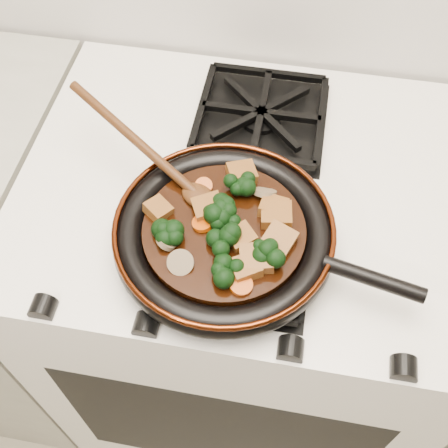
# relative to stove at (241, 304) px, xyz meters

# --- Properties ---
(stove) EXTENTS (0.76, 0.60, 0.90)m
(stove) POSITION_rel_stove_xyz_m (0.00, 0.00, 0.00)
(stove) COLOR white
(stove) RESTS_ON ground
(burner_grate_front) EXTENTS (0.23, 0.23, 0.03)m
(burner_grate_front) POSITION_rel_stove_xyz_m (0.00, -0.14, 0.46)
(burner_grate_front) COLOR black
(burner_grate_front) RESTS_ON stove
(burner_grate_back) EXTENTS (0.23, 0.23, 0.03)m
(burner_grate_back) POSITION_rel_stove_xyz_m (0.00, 0.14, 0.46)
(burner_grate_back) COLOR black
(burner_grate_back) RESTS_ON stove
(skillet) EXTENTS (0.45, 0.32, 0.05)m
(skillet) POSITION_rel_stove_xyz_m (-0.01, -0.14, 0.49)
(skillet) COLOR black
(skillet) RESTS_ON burner_grate_front
(braising_sauce) EXTENTS (0.24, 0.24, 0.02)m
(braising_sauce) POSITION_rel_stove_xyz_m (-0.02, -0.14, 0.50)
(braising_sauce) COLOR black
(braising_sauce) RESTS_ON skillet
(tofu_cube_0) EXTENTS (0.05, 0.05, 0.03)m
(tofu_cube_0) POSITION_rel_stove_xyz_m (0.04, -0.19, 0.52)
(tofu_cube_0) COLOR brown
(tofu_cube_0) RESTS_ON braising_sauce
(tofu_cube_1) EXTENTS (0.04, 0.04, 0.02)m
(tofu_cube_1) POSITION_rel_stove_xyz_m (0.05, -0.09, 0.52)
(tofu_cube_1) COLOR brown
(tofu_cube_1) RESTS_ON braising_sauce
(tofu_cube_2) EXTENTS (0.06, 0.05, 0.03)m
(tofu_cube_2) POSITION_rel_stove_xyz_m (-0.04, -0.11, 0.52)
(tofu_cube_2) COLOR brown
(tofu_cube_2) RESTS_ON braising_sauce
(tofu_cube_3) EXTENTS (0.05, 0.05, 0.02)m
(tofu_cube_3) POSITION_rel_stove_xyz_m (0.05, -0.11, 0.52)
(tofu_cube_3) COLOR brown
(tofu_cube_3) RESTS_ON braising_sauce
(tofu_cube_4) EXTENTS (0.05, 0.05, 0.03)m
(tofu_cube_4) POSITION_rel_stove_xyz_m (-0.01, -0.04, 0.52)
(tofu_cube_4) COLOR brown
(tofu_cube_4) RESTS_ON braising_sauce
(tofu_cube_5) EXTENTS (0.05, 0.05, 0.02)m
(tofu_cube_5) POSITION_rel_stove_xyz_m (-0.12, -0.13, 0.52)
(tofu_cube_5) COLOR brown
(tofu_cube_5) RESTS_ON braising_sauce
(tofu_cube_6) EXTENTS (0.05, 0.05, 0.03)m
(tofu_cube_6) POSITION_rel_stove_xyz_m (0.06, -0.15, 0.52)
(tofu_cube_6) COLOR brown
(tofu_cube_6) RESTS_ON braising_sauce
(tofu_cube_7) EXTENTS (0.05, 0.05, 0.02)m
(tofu_cube_7) POSITION_rel_stove_xyz_m (0.01, -0.15, 0.52)
(tofu_cube_7) COLOR brown
(tofu_cube_7) RESTS_ON braising_sauce
(tofu_cube_8) EXTENTS (0.05, 0.05, 0.02)m
(tofu_cube_8) POSITION_rel_stove_xyz_m (0.02, -0.20, 0.52)
(tofu_cube_8) COLOR brown
(tofu_cube_8) RESTS_ON braising_sauce
(broccoli_floret_0) EXTENTS (0.08, 0.09, 0.07)m
(broccoli_floret_0) POSITION_rel_stove_xyz_m (-0.03, -0.12, 0.52)
(broccoli_floret_0) COLOR black
(broccoli_floret_0) RESTS_ON braising_sauce
(broccoli_floret_1) EXTENTS (0.09, 0.08, 0.07)m
(broccoli_floret_1) POSITION_rel_stove_xyz_m (-0.09, -0.17, 0.52)
(broccoli_floret_1) COLOR black
(broccoli_floret_1) RESTS_ON braising_sauce
(broccoli_floret_2) EXTENTS (0.07, 0.06, 0.06)m
(broccoli_floret_2) POSITION_rel_stove_xyz_m (-0.01, -0.17, 0.52)
(broccoli_floret_2) COLOR black
(broccoli_floret_2) RESTS_ON braising_sauce
(broccoli_floret_3) EXTENTS (0.09, 0.09, 0.07)m
(broccoli_floret_3) POSITION_rel_stove_xyz_m (0.05, -0.18, 0.52)
(broccoli_floret_3) COLOR black
(broccoli_floret_3) RESTS_ON braising_sauce
(broccoli_floret_4) EXTENTS (0.07, 0.07, 0.07)m
(broccoli_floret_4) POSITION_rel_stove_xyz_m (-0.01, -0.07, 0.52)
(broccoli_floret_4) COLOR black
(broccoli_floret_4) RESTS_ON braising_sauce
(broccoli_floret_5) EXTENTS (0.07, 0.07, 0.06)m
(broccoli_floret_5) POSITION_rel_stove_xyz_m (-0.00, -0.22, 0.52)
(broccoli_floret_5) COLOR black
(broccoli_floret_5) RESTS_ON braising_sauce
(broccoli_floret_6) EXTENTS (0.08, 0.08, 0.06)m
(broccoli_floret_6) POSITION_rel_stove_xyz_m (-0.02, -0.12, 0.52)
(broccoli_floret_6) COLOR black
(broccoli_floret_6) RESTS_ON braising_sauce
(carrot_coin_0) EXTENTS (0.03, 0.03, 0.01)m
(carrot_coin_0) POSITION_rel_stove_xyz_m (-0.05, -0.14, 0.51)
(carrot_coin_0) COLOR #C44305
(carrot_coin_0) RESTS_ON braising_sauce
(carrot_coin_1) EXTENTS (0.03, 0.03, 0.02)m
(carrot_coin_1) POSITION_rel_stove_xyz_m (-0.06, -0.07, 0.51)
(carrot_coin_1) COLOR #C44305
(carrot_coin_1) RESTS_ON braising_sauce
(carrot_coin_2) EXTENTS (0.03, 0.03, 0.01)m
(carrot_coin_2) POSITION_rel_stove_xyz_m (0.02, -0.23, 0.51)
(carrot_coin_2) COLOR #C44305
(carrot_coin_2) RESTS_ON braising_sauce
(carrot_coin_3) EXTENTS (0.03, 0.03, 0.01)m
(carrot_coin_3) POSITION_rel_stove_xyz_m (0.05, -0.11, 0.51)
(carrot_coin_3) COLOR #C44305
(carrot_coin_3) RESTS_ON braising_sauce
(mushroom_slice_0) EXTENTS (0.04, 0.04, 0.03)m
(mushroom_slice_0) POSITION_rel_stove_xyz_m (-0.09, -0.18, 0.52)
(mushroom_slice_0) COLOR #796346
(mushroom_slice_0) RESTS_ON braising_sauce
(mushroom_slice_1) EXTENTS (0.04, 0.04, 0.03)m
(mushroom_slice_1) POSITION_rel_stove_xyz_m (-0.06, -0.21, 0.52)
(mushroom_slice_1) COLOR #796346
(mushroom_slice_1) RESTS_ON braising_sauce
(mushroom_slice_2) EXTENTS (0.04, 0.03, 0.03)m
(mushroom_slice_2) POSITION_rel_stove_xyz_m (0.03, -0.07, 0.52)
(mushroom_slice_2) COLOR #796346
(mushroom_slice_2) RESTS_ON braising_sauce
(wooden_spoon) EXTENTS (0.16, 0.11, 0.27)m
(wooden_spoon) POSITION_rel_stove_xyz_m (-0.13, -0.05, 0.53)
(wooden_spoon) COLOR #42230E
(wooden_spoon) RESTS_ON braising_sauce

